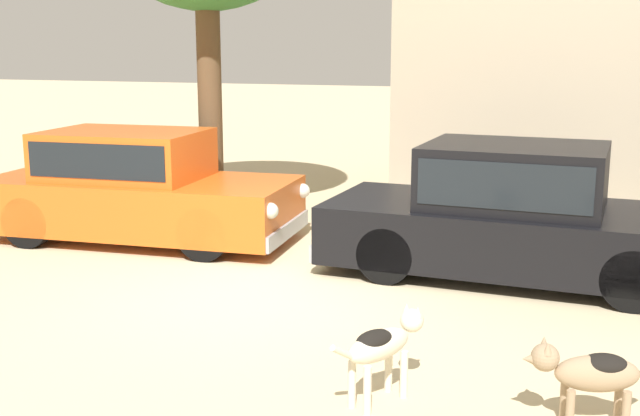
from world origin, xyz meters
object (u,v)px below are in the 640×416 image
at_px(stray_dog_spotted, 383,344).
at_px(parked_sedan_nearest, 135,186).
at_px(stray_dog_tan, 589,372).
at_px(parked_sedan_second, 515,212).

bearing_deg(stray_dog_spotted, parked_sedan_nearest, 76.70).
bearing_deg(stray_dog_spotted, stray_dog_tan, -61.00).
xyz_separation_m(parked_sedan_second, stray_dog_spotted, (-0.61, -3.67, -0.29)).
bearing_deg(stray_dog_tan, parked_sedan_second, -92.25).
height_order(parked_sedan_nearest, stray_dog_tan, parked_sedan_nearest).
xyz_separation_m(parked_sedan_second, stray_dog_tan, (0.85, -3.63, -0.33)).
relative_size(parked_sedan_nearest, stray_dog_tan, 4.61).
height_order(parked_sedan_second, stray_dog_spotted, parked_sedan_second).
bearing_deg(parked_sedan_second, stray_dog_spotted, -96.35).
height_order(parked_sedan_second, stray_dog_tan, parked_sedan_second).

